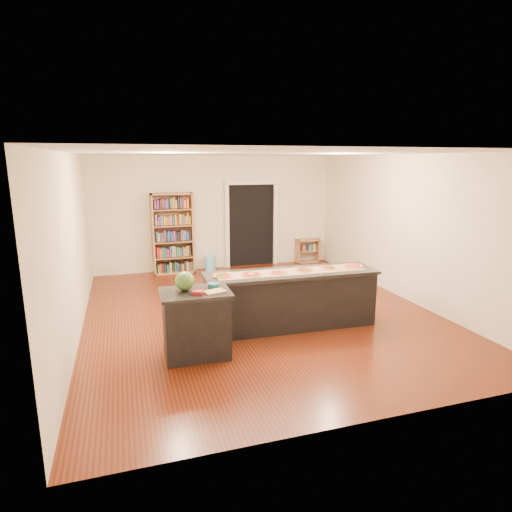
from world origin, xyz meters
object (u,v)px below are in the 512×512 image
object	(u,v)px
waste_bin	(210,263)
side_counter	(196,323)
bookshelf	(173,234)
kitchen_island	(291,299)
watermelon	(185,281)
low_shelf	(307,251)

from	to	relation	value
waste_bin	side_counter	bearing A→B (deg)	-103.62
bookshelf	waste_bin	bearing A→B (deg)	-6.69
side_counter	bookshelf	bearing A→B (deg)	88.27
kitchen_island	bookshelf	xyz separation A→B (m)	(-1.41, 4.05, 0.50)
side_counter	watermelon	world-z (taller)	watermelon
side_counter	waste_bin	world-z (taller)	side_counter
bookshelf	watermelon	size ratio (longest dim) A/B	7.25
kitchen_island	side_counter	world-z (taller)	side_counter
kitchen_island	bookshelf	size ratio (longest dim) A/B	1.45
low_shelf	waste_bin	xyz separation A→B (m)	(-2.68, -0.14, -0.12)
waste_bin	bookshelf	bearing A→B (deg)	173.31
kitchen_island	waste_bin	bearing A→B (deg)	99.83
low_shelf	kitchen_island	bearing A→B (deg)	-117.54
side_counter	waste_bin	xyz separation A→B (m)	(1.11, 4.57, -0.28)
watermelon	waste_bin	bearing A→B (deg)	74.66
bookshelf	watermelon	bearing A→B (deg)	-94.63
side_counter	waste_bin	size ratio (longest dim) A/B	2.45
bookshelf	low_shelf	xyz separation A→B (m)	(3.55, 0.04, -0.65)
kitchen_island	watermelon	world-z (taller)	watermelon
bookshelf	watermelon	xyz separation A→B (m)	(-0.37, -4.60, 0.11)
kitchen_island	low_shelf	bearing A→B (deg)	64.32
low_shelf	bookshelf	bearing A→B (deg)	-179.39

